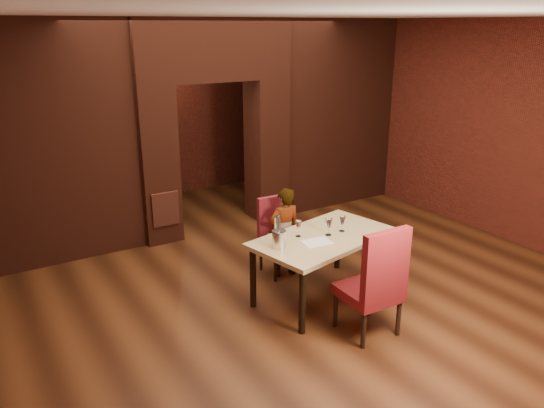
{
  "coord_description": "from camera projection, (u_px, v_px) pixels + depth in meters",
  "views": [
    {
      "loc": [
        -3.45,
        -5.29,
        3.1
      ],
      "look_at": [
        -0.18,
        0.0,
        0.99
      ],
      "focal_mm": 35.0,
      "sensor_mm": 36.0,
      "label": 1
    }
  ],
  "objects": [
    {
      "name": "wine_glass_a",
      "position": [
        298.0,
        229.0,
        6.07
      ],
      "size": [
        0.08,
        0.08,
        0.19
      ],
      "primitive_type": null,
      "color": "white",
      "rests_on": "dining_table"
    },
    {
      "name": "ceiling",
      "position": [
        286.0,
        15.0,
        5.95
      ],
      "size": [
        7.0,
        8.0,
        0.04
      ],
      "primitive_type": "cube",
      "color": "silver",
      "rests_on": "ground"
    },
    {
      "name": "wine_bucket",
      "position": [
        279.0,
        239.0,
        5.78
      ],
      "size": [
        0.16,
        0.16,
        0.19
      ],
      "primitive_type": "cylinder",
      "color": "silver",
      "rests_on": "dining_table"
    },
    {
      "name": "lintel",
      "position": [
        210.0,
        50.0,
        7.71
      ],
      "size": [
        2.45,
        0.55,
        0.9
      ],
      "primitive_type": "cube",
      "color": "maroon",
      "rests_on": "ground"
    },
    {
      "name": "wall_back",
      "position": [
        166.0,
        111.0,
        9.69
      ],
      "size": [
        7.0,
        0.04,
        3.2
      ],
      "primitive_type": "cube",
      "color": "maroon",
      "rests_on": "ground"
    },
    {
      "name": "dining_table",
      "position": [
        322.0,
        267.0,
        6.25
      ],
      "size": [
        1.83,
        1.26,
        0.78
      ],
      "primitive_type": "cube",
      "rotation": [
        0.0,
        0.0,
        0.21
      ],
      "color": "tan",
      "rests_on": "ground"
    },
    {
      "name": "wall_right",
      "position": [
        474.0,
        126.0,
        8.21
      ],
      "size": [
        0.04,
        8.0,
        3.2
      ],
      "primitive_type": "cube",
      "color": "maroon",
      "rests_on": "ground"
    },
    {
      "name": "rear_door",
      "position": [
        148.0,
        143.0,
        9.62
      ],
      "size": [
        0.9,
        0.08,
        2.1
      ],
      "primitive_type": "cube",
      "color": "black",
      "rests_on": "ground"
    },
    {
      "name": "potted_plant",
      "position": [
        322.0,
        238.0,
        7.49
      ],
      "size": [
        0.56,
        0.56,
        0.47
      ],
      "primitive_type": "imported",
      "rotation": [
        0.0,
        0.0,
        0.82
      ],
      "color": "#265C20",
      "rests_on": "ground"
    },
    {
      "name": "floor",
      "position": [
        284.0,
        272.0,
        6.98
      ],
      "size": [
        8.0,
        8.0,
        0.0
      ],
      "primitive_type": "plane",
      "color": "#4B2712",
      "rests_on": "ground"
    },
    {
      "name": "pillar_left",
      "position": [
        156.0,
        165.0,
        7.75
      ],
      "size": [
        0.55,
        0.55,
        2.3
      ],
      "primitive_type": "cube",
      "color": "maroon",
      "rests_on": "ground"
    },
    {
      "name": "wing_wall_left",
      "position": [
        49.0,
        146.0,
        6.9
      ],
      "size": [
        2.28,
        0.35,
        3.2
      ],
      "primitive_type": "cube",
      "color": "maroon",
      "rests_on": "ground"
    },
    {
      "name": "tasting_sheet",
      "position": [
        317.0,
        242.0,
        5.94
      ],
      "size": [
        0.35,
        0.27,
        0.0
      ],
      "primitive_type": "cube",
      "rotation": [
        0.0,
        0.0,
        -0.12
      ],
      "color": "silver",
      "rests_on": "dining_table"
    },
    {
      "name": "wine_glass_c",
      "position": [
        342.0,
        224.0,
        6.23
      ],
      "size": [
        0.08,
        0.08,
        0.19
      ],
      "primitive_type": null,
      "color": "silver",
      "rests_on": "dining_table"
    },
    {
      "name": "rear_door_frame",
      "position": [
        149.0,
        144.0,
        9.59
      ],
      "size": [
        1.02,
        0.04,
        2.22
      ],
      "primitive_type": "cube",
      "color": "black",
      "rests_on": "ground"
    },
    {
      "name": "pillar_right",
      "position": [
        267.0,
        150.0,
        8.7
      ],
      "size": [
        0.55,
        0.55,
        2.3
      ],
      "primitive_type": "cube",
      "color": "maroon",
      "rests_on": "ground"
    },
    {
      "name": "vent_panel",
      "position": [
        166.0,
        209.0,
        7.71
      ],
      "size": [
        0.4,
        0.03,
        0.5
      ],
      "primitive_type": "cube",
      "color": "#A1452E",
      "rests_on": "ground"
    },
    {
      "name": "water_bottle",
      "position": [
        278.0,
        228.0,
        5.94
      ],
      "size": [
        0.07,
        0.07,
        0.3
      ],
      "primitive_type": "cylinder",
      "color": "white",
      "rests_on": "dining_table"
    },
    {
      "name": "wing_wall_right",
      "position": [
        336.0,
        115.0,
        9.25
      ],
      "size": [
        2.28,
        0.35,
        3.2
      ],
      "primitive_type": "cube",
      "color": "maroon",
      "rests_on": "ground"
    },
    {
      "name": "chair_far",
      "position": [
        281.0,
        237.0,
        6.83
      ],
      "size": [
        0.47,
        0.47,
        1.0
      ],
      "primitive_type": "cube",
      "rotation": [
        0.0,
        0.0,
        -0.04
      ],
      "color": "maroon",
      "rests_on": "ground"
    },
    {
      "name": "chair_near",
      "position": [
        369.0,
        279.0,
        5.46
      ],
      "size": [
        0.57,
        0.57,
        1.22
      ],
      "primitive_type": "cube",
      "rotation": [
        0.0,
        0.0,
        3.12
      ],
      "color": "maroon",
      "rests_on": "ground"
    },
    {
      "name": "person_seated",
      "position": [
        284.0,
        232.0,
        6.74
      ],
      "size": [
        0.45,
        0.31,
        1.18
      ],
      "primitive_type": "imported",
      "rotation": [
        0.0,
        0.0,
        3.07
      ],
      "color": "beige",
      "rests_on": "ground"
    },
    {
      "name": "wine_glass_b",
      "position": [
        329.0,
        227.0,
        6.11
      ],
      "size": [
        0.08,
        0.08,
        0.21
      ],
      "primitive_type": null,
      "color": "white",
      "rests_on": "dining_table"
    }
  ]
}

